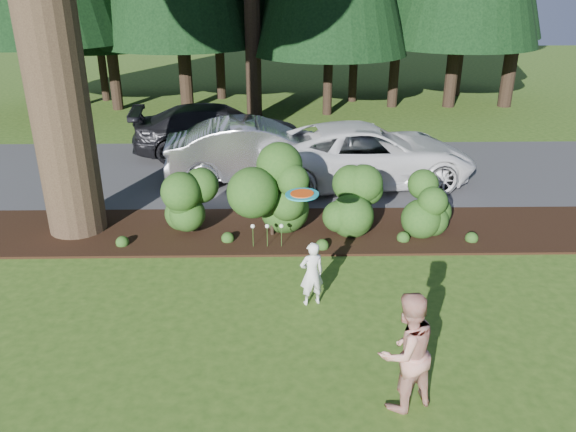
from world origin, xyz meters
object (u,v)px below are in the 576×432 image
object	(u,v)px
car_white_suv	(366,154)
adult	(406,352)
car_silver_wagon	(258,151)
car_dark_suv	(219,130)
child	(312,274)
frisbee	(302,194)

from	to	relation	value
car_white_suv	adult	distance (m)	8.80
car_white_suv	adult	size ratio (longest dim) A/B	3.47
car_silver_wagon	car_dark_suv	size ratio (longest dim) A/B	0.94
car_dark_suv	child	bearing A→B (deg)	-171.73
car_white_suv	child	size ratio (longest dim) A/B	5.00
car_white_suv	car_dark_suv	size ratio (longest dim) A/B	1.10
adult	frisbee	distance (m)	3.07
car_white_suv	adult	world-z (taller)	adult
car_silver_wagon	frisbee	distance (m)	6.76
car_silver_wagon	child	xyz separation A→B (m)	(1.12, -6.53, -0.27)
car_white_suv	frisbee	xyz separation A→B (m)	(-2.02, -6.26, 1.23)
frisbee	car_silver_wagon	bearing A→B (deg)	98.10
frisbee	adult	bearing A→B (deg)	-63.44
adult	frisbee	world-z (taller)	frisbee
child	adult	xyz separation A→B (m)	(1.07, -2.57, 0.26)
car_silver_wagon	car_white_suv	bearing A→B (deg)	-102.47
car_silver_wagon	child	size ratio (longest dim) A/B	4.28
adult	frisbee	xyz separation A→B (m)	(-1.26, 2.52, 1.23)
frisbee	child	bearing A→B (deg)	16.00
child	car_dark_suv	bearing A→B (deg)	-91.62
child	car_white_suv	bearing A→B (deg)	-123.29
child	frisbee	size ratio (longest dim) A/B	2.16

